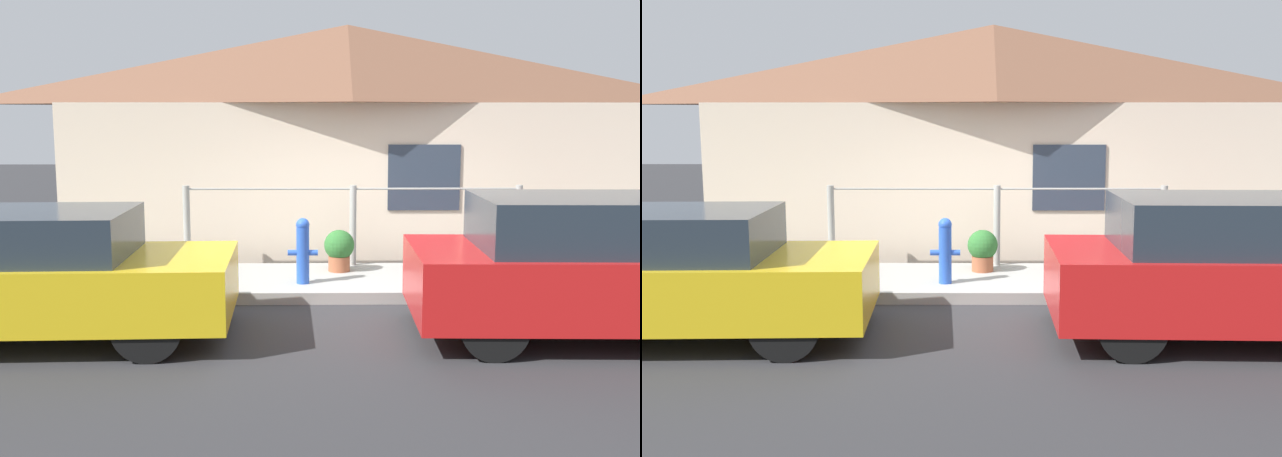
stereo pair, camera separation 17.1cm
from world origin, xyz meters
The scene contains 8 objects.
ground_plane centered at (0.00, 0.00, 0.00)m, with size 60.00×60.00×0.00m, color #2D2D30.
sidewalk centered at (0.00, 0.94, 0.07)m, with size 24.00×1.88×0.15m.
house centered at (0.00, 3.36, 2.97)m, with size 9.33×2.23×3.78m.
fence centered at (0.00, 1.73, 0.79)m, with size 4.90×0.10×1.17m.
car_left centered at (-3.40, -1.33, 0.68)m, with size 3.95×1.88×1.33m.
car_right centered at (2.20, -1.33, 0.73)m, with size 3.67×1.86×1.46m.
fire_hydrant centered at (-0.71, 0.54, 0.59)m, with size 0.39×0.17×0.85m.
potted_plant_near_hydrant centered at (-0.21, 1.30, 0.47)m, with size 0.42×0.42×0.58m.
Camera 1 is at (-0.62, -8.47, 2.20)m, focal length 40.00 mm.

